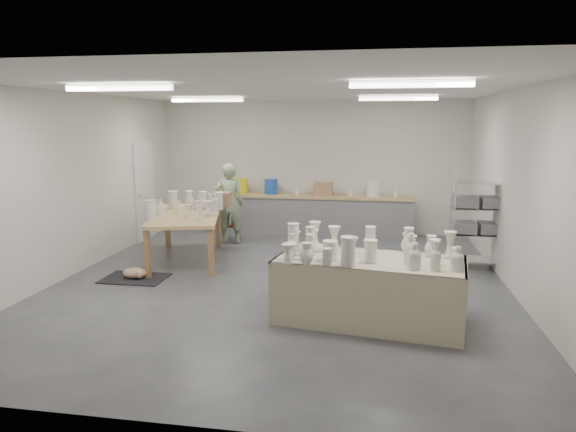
% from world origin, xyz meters
% --- Properties ---
extents(room, '(8.00, 8.02, 3.00)m').
position_xyz_m(room, '(-0.11, 0.08, 2.06)').
color(room, '#424449').
rests_on(room, ground).
extents(back_counter, '(4.60, 0.60, 1.24)m').
position_xyz_m(back_counter, '(-0.01, 3.68, 0.49)').
color(back_counter, tan).
rests_on(back_counter, ground).
extents(wire_shelf, '(0.88, 0.48, 1.80)m').
position_xyz_m(wire_shelf, '(3.20, 1.40, 0.92)').
color(wire_shelf, silver).
rests_on(wire_shelf, ground).
extents(drying_table, '(2.47, 1.44, 1.20)m').
position_xyz_m(drying_table, '(1.38, -1.38, 0.46)').
color(drying_table, olive).
rests_on(drying_table, ground).
extents(work_table, '(1.70, 2.54, 1.24)m').
position_xyz_m(work_table, '(-1.91, 1.15, 0.89)').
color(work_table, tan).
rests_on(work_table, ground).
extents(rug, '(1.00, 0.70, 0.02)m').
position_xyz_m(rug, '(-2.38, -0.22, 0.01)').
color(rug, black).
rests_on(rug, ground).
extents(cat, '(0.40, 0.30, 0.17)m').
position_xyz_m(cat, '(-2.36, -0.23, 0.11)').
color(cat, white).
rests_on(cat, rug).
extents(potter, '(0.67, 0.50, 1.69)m').
position_xyz_m(potter, '(-1.55, 2.49, 0.85)').
color(potter, gray).
rests_on(potter, ground).
extents(red_stool, '(0.48, 0.48, 0.35)m').
position_xyz_m(red_stool, '(-1.55, 2.76, 0.31)').
color(red_stool, '#B4192D').
rests_on(red_stool, ground).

